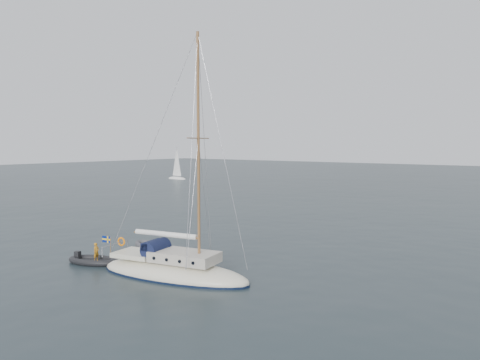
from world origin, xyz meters
The scene contains 5 objects.
ground centered at (0.00, 0.00, 0.00)m, with size 300.00×300.00×0.00m, color black.
sailboat centered at (-3.25, -2.80, 1.05)m, with size 9.78×2.93×13.93m.
dinghy centered at (-10.00, 1.21, 0.18)m, with size 2.90×1.31×0.42m.
rib centered at (-9.32, -3.74, 0.21)m, with size 3.53×1.60×1.33m.
distant_yacht_a centered at (-54.53, 48.87, 3.10)m, with size 5.47×2.92×7.25m.
Camera 1 is at (15.25, -21.00, 7.46)m, focal length 35.00 mm.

